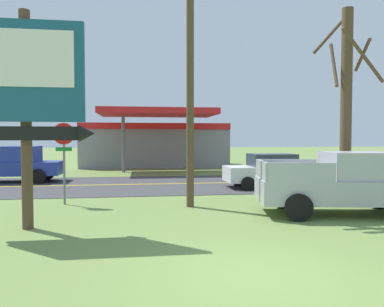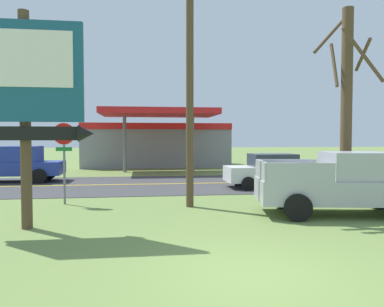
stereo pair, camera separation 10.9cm
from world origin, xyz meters
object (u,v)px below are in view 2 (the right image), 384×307
object	(u,v)px
stop_sign	(64,148)
motel_sign	(25,88)
pickup_silver_parked_on_lawn	(344,184)
car_white_near_lane	(270,171)
gas_station	(156,143)
utility_pole	(190,61)
bare_tree	(346,102)
pickup_blue_on_road	(14,164)

from	to	relation	value
stop_sign	motel_sign	bearing A→B (deg)	-92.61
pickup_silver_parked_on_lawn	car_white_near_lane	world-z (taller)	pickup_silver_parked_on_lawn
gas_station	pickup_silver_parked_on_lawn	bearing A→B (deg)	-76.45
utility_pole	bare_tree	xyz separation A→B (m)	(5.70, -0.13, -1.32)
motel_sign	gas_station	world-z (taller)	motel_sign
utility_pole	gas_station	size ratio (longest dim) A/B	0.79
pickup_blue_on_road	bare_tree	bearing A→B (deg)	-30.94
bare_tree	pickup_silver_parked_on_lawn	world-z (taller)	bare_tree
pickup_blue_on_road	utility_pole	bearing A→B (deg)	-44.50
gas_station	car_white_near_lane	size ratio (longest dim) A/B	2.86
stop_sign	utility_pole	distance (m)	5.46
motel_sign	stop_sign	distance (m)	4.09
stop_sign	bare_tree	distance (m)	10.34
stop_sign	utility_pole	bearing A→B (deg)	-13.49
utility_pole	pickup_silver_parked_on_lawn	size ratio (longest dim) A/B	1.74
stop_sign	gas_station	distance (m)	18.55
motel_sign	utility_pole	world-z (taller)	utility_pole
gas_station	stop_sign	bearing A→B (deg)	-102.28
utility_pole	bare_tree	size ratio (longest dim) A/B	1.32
utility_pole	motel_sign	bearing A→B (deg)	-149.85
pickup_silver_parked_on_lawn	pickup_blue_on_road	size ratio (longest dim) A/B	1.05
motel_sign	pickup_blue_on_road	distance (m)	12.09
motel_sign	pickup_silver_parked_on_lawn	distance (m)	9.63
car_white_near_lane	gas_station	bearing A→B (deg)	108.55
utility_pole	car_white_near_lane	size ratio (longest dim) A/B	2.25
motel_sign	pickup_silver_parked_on_lawn	bearing A→B (deg)	4.41
pickup_blue_on_road	car_white_near_lane	bearing A→B (deg)	-17.06
stop_sign	pickup_blue_on_road	world-z (taller)	stop_sign
stop_sign	pickup_blue_on_road	size ratio (longest dim) A/B	0.57
pickup_blue_on_road	car_white_near_lane	xyz separation A→B (m)	(13.04, -4.00, -0.13)
bare_tree	pickup_blue_on_road	bearing A→B (deg)	149.06
gas_station	pickup_blue_on_road	size ratio (longest dim) A/B	2.31
car_white_near_lane	bare_tree	bearing A→B (deg)	-74.85
gas_station	utility_pole	bearing A→B (deg)	-88.54
bare_tree	gas_station	size ratio (longest dim) A/B	0.60
bare_tree	gas_station	distance (m)	20.36
stop_sign	pickup_silver_parked_on_lawn	xyz separation A→B (m)	(9.04, -3.03, -1.06)
pickup_silver_parked_on_lawn	car_white_near_lane	bearing A→B (deg)	91.28
stop_sign	car_white_near_lane	world-z (taller)	stop_sign
pickup_blue_on_road	stop_sign	bearing A→B (deg)	-60.66
motel_sign	bare_tree	distance (m)	10.61
pickup_silver_parked_on_lawn	utility_pole	bearing A→B (deg)	156.93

